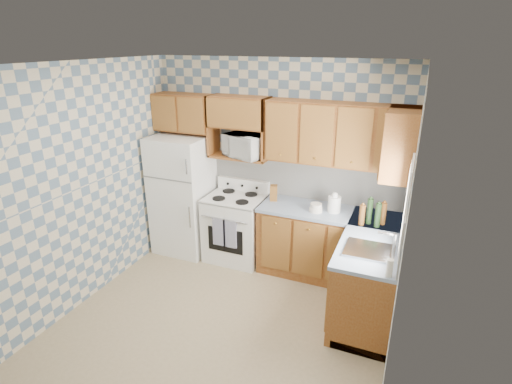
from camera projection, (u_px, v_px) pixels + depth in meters
floor at (226, 319)px, 4.42m from camera, size 3.40×3.40×0.00m
back_wall at (277, 163)px, 5.32m from camera, size 3.40×0.02×2.70m
right_wall at (404, 237)px, 3.33m from camera, size 0.02×3.20×2.70m
backsplash_back at (305, 178)px, 5.22m from camera, size 2.60×0.02×0.56m
backsplash_right at (406, 217)px, 4.08m from camera, size 0.02×1.60×0.56m
refrigerator at (183, 195)px, 5.66m from camera, size 0.75×0.70×1.68m
stove_body at (236, 228)px, 5.53m from camera, size 0.76×0.65×0.90m
cooktop at (235, 198)px, 5.37m from camera, size 0.76×0.65×0.02m
backguard at (243, 185)px, 5.57m from camera, size 0.76×0.08×0.17m
dish_towel_left at (219, 232)px, 5.23m from camera, size 0.18×0.02×0.38m
dish_towel_right at (230, 234)px, 5.17m from camera, size 0.18×0.02×0.38m
base_cabinets_back at (328, 245)px, 5.09m from camera, size 1.75×0.60×0.88m
base_cabinets_right at (369, 275)px, 4.46m from camera, size 0.60×1.60×0.88m
countertop_back at (331, 212)px, 4.93m from camera, size 1.77×0.63×0.04m
countertop_right at (373, 238)px, 4.29m from camera, size 0.63×1.60×0.04m
upper_cabinets_back at (339, 134)px, 4.71m from camera, size 1.75×0.33×0.74m
upper_cabinets_fridge at (184, 112)px, 5.42m from camera, size 0.82×0.33×0.50m
upper_cabinets_right at (401, 143)px, 4.29m from camera, size 0.33×0.70×0.74m
microwave_shelf at (240, 157)px, 5.32m from camera, size 0.80×0.33×0.03m
microwave at (245, 146)px, 5.21m from camera, size 0.63×0.52×0.30m
sink at (369, 251)px, 3.98m from camera, size 0.48×0.40×0.03m
window at (407, 207)px, 3.69m from camera, size 0.02×0.66×0.86m
bottle_0 at (369, 211)px, 4.54m from camera, size 0.07×0.07×0.30m
bottle_1 at (378, 215)px, 4.45m from camera, size 0.07×0.07×0.28m
bottle_2 at (383, 214)px, 4.53m from camera, size 0.07×0.07×0.26m
bottle_3 at (362, 215)px, 4.51m from camera, size 0.07×0.07×0.24m
knife_block at (274, 193)px, 5.21m from camera, size 0.12×0.12×0.21m
electric_kettle at (334, 204)px, 4.86m from camera, size 0.16×0.16×0.20m
food_containers at (316, 208)px, 4.88m from camera, size 0.16×0.16×0.11m
soap_bottle at (390, 268)px, 3.53m from camera, size 0.06×0.06×0.17m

